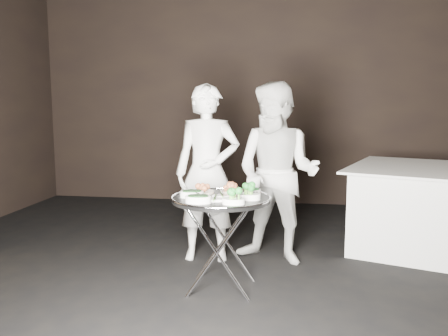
# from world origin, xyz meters

# --- Properties ---
(floor) EXTENTS (6.00, 7.00, 0.05)m
(floor) POSITION_xyz_m (0.00, 0.00, -0.03)
(floor) COLOR black
(floor) RESTS_ON ground
(wall_back) EXTENTS (6.00, 0.05, 3.00)m
(wall_back) POSITION_xyz_m (0.00, 3.52, 1.50)
(wall_back) COLOR black
(wall_back) RESTS_ON floor
(tray_stand) EXTENTS (0.49, 0.42, 0.72)m
(tray_stand) POSITION_xyz_m (0.18, 0.16, 0.41)
(tray_stand) COLOR silver
(tray_stand) RESTS_ON floor
(serving_tray) EXTENTS (0.78, 0.78, 0.04)m
(serving_tray) POSITION_xyz_m (0.18, 0.16, 0.73)
(serving_tray) COLOR black
(serving_tray) RESTS_ON tray_stand
(potato_plate_a) EXTENTS (0.19, 0.19, 0.07)m
(potato_plate_a) POSITION_xyz_m (0.01, 0.31, 0.77)
(potato_plate_a) COLOR beige
(potato_plate_a) RESTS_ON serving_tray
(potato_plate_b) EXTENTS (0.19, 0.19, 0.07)m
(potato_plate_b) POSITION_xyz_m (0.24, 0.37, 0.77)
(potato_plate_b) COLOR beige
(potato_plate_b) RESTS_ON serving_tray
(greens_bowl) EXTENTS (0.12, 0.12, 0.07)m
(greens_bowl) POSITION_xyz_m (0.42, 0.29, 0.78)
(greens_bowl) COLOR white
(greens_bowl) RESTS_ON serving_tray
(asparagus_plate_a) EXTENTS (0.18, 0.12, 0.03)m
(asparagus_plate_a) POSITION_xyz_m (0.19, 0.17, 0.76)
(asparagus_plate_a) COLOR white
(asparagus_plate_a) RESTS_ON serving_tray
(asparagus_plate_b) EXTENTS (0.19, 0.11, 0.04)m
(asparagus_plate_b) POSITION_xyz_m (0.16, 0.02, 0.76)
(asparagus_plate_b) COLOR white
(asparagus_plate_b) RESTS_ON serving_tray
(spinach_bowl_a) EXTENTS (0.21, 0.16, 0.07)m
(spinach_bowl_a) POSITION_xyz_m (-0.04, 0.13, 0.78)
(spinach_bowl_a) COLOR white
(spinach_bowl_a) RESTS_ON serving_tray
(spinach_bowl_b) EXTENTS (0.20, 0.14, 0.08)m
(spinach_bowl_b) POSITION_xyz_m (0.05, -0.07, 0.78)
(spinach_bowl_b) COLOR white
(spinach_bowl_b) RESTS_ON serving_tray
(broccoli_bowl_a) EXTENTS (0.18, 0.13, 0.07)m
(broccoli_bowl_a) POSITION_xyz_m (0.40, 0.11, 0.78)
(broccoli_bowl_a) COLOR white
(broccoli_bowl_a) RESTS_ON serving_tray
(broccoli_bowl_b) EXTENTS (0.16, 0.12, 0.07)m
(broccoli_bowl_b) POSITION_xyz_m (0.31, -0.07, 0.77)
(broccoli_bowl_b) COLOR white
(broccoli_bowl_b) RESTS_ON serving_tray
(serving_utensils) EXTENTS (0.57, 0.41, 0.01)m
(serving_utensils) POSITION_xyz_m (0.20, 0.23, 0.79)
(serving_utensils) COLOR silver
(serving_utensils) RESTS_ON serving_tray
(waiter_left) EXTENTS (0.63, 0.45, 1.64)m
(waiter_left) POSITION_xyz_m (-0.06, 0.89, 0.82)
(waiter_left) COLOR silver
(waiter_left) RESTS_ON floor
(waiter_right) EXTENTS (0.96, 0.85, 1.65)m
(waiter_right) POSITION_xyz_m (0.58, 0.90, 0.83)
(waiter_right) COLOR silver
(waiter_right) RESTS_ON floor
(dining_table) EXTENTS (1.46, 1.46, 0.83)m
(dining_table) POSITION_xyz_m (2.05, 1.49, 0.42)
(dining_table) COLOR silver
(dining_table) RESTS_ON floor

